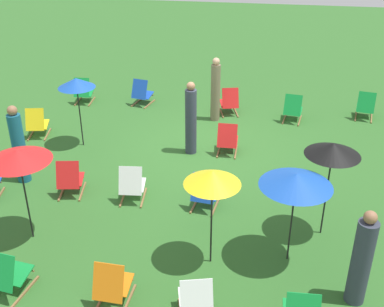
{
  "coord_description": "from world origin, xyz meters",
  "views": [
    {
      "loc": [
        -1.64,
        10.94,
        5.7
      ],
      "look_at": [
        0.0,
        1.2,
        0.5
      ],
      "focal_mm": 45.37,
      "sensor_mm": 36.0,
      "label": 1
    }
  ],
  "objects_px": {
    "deckchair_15": "(196,301)",
    "umbrella_1": "(76,83)",
    "person_0": "(361,260)",
    "person_2": "(19,146)",
    "deckchair_6": "(229,102)",
    "deckchair_10": "(205,192)",
    "deckchair_0": "(132,185)",
    "umbrella_4": "(212,178)",
    "umbrella_3": "(18,155)",
    "deckchair_14": "(112,285)",
    "deckchair_2": "(37,124)",
    "deckchair_4": "(70,179)",
    "umbrella_2": "(296,180)",
    "deckchair_13": "(228,140)",
    "umbrella_0": "(333,150)",
    "person_3": "(191,120)",
    "deckchair_7": "(365,107)",
    "deckchair_12": "(8,275)",
    "person_1": "(215,91)",
    "deckchair_11": "(142,93)",
    "deckchair_8": "(83,91)",
    "deckchair_1": "(293,109)"
  },
  "relations": [
    {
      "from": "umbrella_3",
      "to": "deckchair_12",
      "type": "bearing_deg",
      "value": 102.54
    },
    {
      "from": "deckchair_0",
      "to": "person_0",
      "type": "xyz_separation_m",
      "value": [
        -4.29,
        2.24,
        0.43
      ]
    },
    {
      "from": "deckchair_15",
      "to": "umbrella_3",
      "type": "height_order",
      "value": "umbrella_3"
    },
    {
      "from": "deckchair_1",
      "to": "umbrella_3",
      "type": "bearing_deg",
      "value": 60.42
    },
    {
      "from": "person_1",
      "to": "person_3",
      "type": "xyz_separation_m",
      "value": [
        0.34,
        2.15,
        0.01
      ]
    },
    {
      "from": "deckchair_13",
      "to": "deckchair_15",
      "type": "height_order",
      "value": "same"
    },
    {
      "from": "deckchair_8",
      "to": "deckchair_11",
      "type": "bearing_deg",
      "value": -179.69
    },
    {
      "from": "deckchair_2",
      "to": "deckchair_12",
      "type": "bearing_deg",
      "value": 99.67
    },
    {
      "from": "deckchair_6",
      "to": "deckchair_12",
      "type": "relative_size",
      "value": 1.03
    },
    {
      "from": "deckchair_1",
      "to": "deckchair_14",
      "type": "height_order",
      "value": "same"
    },
    {
      "from": "person_1",
      "to": "deckchair_15",
      "type": "bearing_deg",
      "value": -164.12
    },
    {
      "from": "deckchair_6",
      "to": "person_0",
      "type": "bearing_deg",
      "value": 95.65
    },
    {
      "from": "deckchair_1",
      "to": "person_3",
      "type": "xyz_separation_m",
      "value": [
        2.55,
        2.4,
        0.52
      ]
    },
    {
      "from": "deckchair_4",
      "to": "deckchair_7",
      "type": "bearing_deg",
      "value": -152.73
    },
    {
      "from": "deckchair_15",
      "to": "umbrella_1",
      "type": "bearing_deg",
      "value": -69.67
    },
    {
      "from": "deckchair_1",
      "to": "umbrella_0",
      "type": "relative_size",
      "value": 0.43
    },
    {
      "from": "umbrella_2",
      "to": "person_1",
      "type": "distance_m",
      "value": 6.31
    },
    {
      "from": "umbrella_3",
      "to": "person_2",
      "type": "distance_m",
      "value": 2.4
    },
    {
      "from": "deckchair_13",
      "to": "umbrella_4",
      "type": "distance_m",
      "value": 4.39
    },
    {
      "from": "deckchair_0",
      "to": "deckchair_12",
      "type": "distance_m",
      "value": 3.23
    },
    {
      "from": "deckchair_4",
      "to": "umbrella_3",
      "type": "height_order",
      "value": "umbrella_3"
    },
    {
      "from": "deckchair_11",
      "to": "deckchair_15",
      "type": "bearing_deg",
      "value": 121.9
    },
    {
      "from": "person_1",
      "to": "deckchair_13",
      "type": "bearing_deg",
      "value": -153.49
    },
    {
      "from": "deckchair_14",
      "to": "umbrella_1",
      "type": "bearing_deg",
      "value": -62.52
    },
    {
      "from": "deckchair_0",
      "to": "umbrella_4",
      "type": "bearing_deg",
      "value": 132.34
    },
    {
      "from": "umbrella_2",
      "to": "person_0",
      "type": "bearing_deg",
      "value": 141.36
    },
    {
      "from": "deckchair_13",
      "to": "person_1",
      "type": "bearing_deg",
      "value": -74.93
    },
    {
      "from": "deckchair_2",
      "to": "deckchair_4",
      "type": "relative_size",
      "value": 1.01
    },
    {
      "from": "umbrella_4",
      "to": "person_0",
      "type": "distance_m",
      "value": 2.62
    },
    {
      "from": "person_2",
      "to": "deckchair_15",
      "type": "bearing_deg",
      "value": -18.15
    },
    {
      "from": "deckchair_7",
      "to": "umbrella_1",
      "type": "bearing_deg",
      "value": 31.9
    },
    {
      "from": "umbrella_4",
      "to": "person_3",
      "type": "xyz_separation_m",
      "value": [
        1.05,
        -4.07,
        -0.83
      ]
    },
    {
      "from": "person_0",
      "to": "person_2",
      "type": "bearing_deg",
      "value": -44.16
    },
    {
      "from": "umbrella_2",
      "to": "deckchair_10",
      "type": "bearing_deg",
      "value": -39.18
    },
    {
      "from": "deckchair_6",
      "to": "person_2",
      "type": "height_order",
      "value": "person_2"
    },
    {
      "from": "deckchair_7",
      "to": "umbrella_3",
      "type": "distance_m",
      "value": 9.91
    },
    {
      "from": "deckchair_2",
      "to": "deckchair_12",
      "type": "relative_size",
      "value": 1.01
    },
    {
      "from": "deckchair_0",
      "to": "umbrella_1",
      "type": "xyz_separation_m",
      "value": [
        1.99,
        -2.3,
        1.33
      ]
    },
    {
      "from": "umbrella_1",
      "to": "umbrella_3",
      "type": "xyz_separation_m",
      "value": [
        -0.47,
        3.86,
        0.05
      ]
    },
    {
      "from": "deckchair_6",
      "to": "deckchair_10",
      "type": "distance_m",
      "value": 5.04
    },
    {
      "from": "deckchair_11",
      "to": "person_3",
      "type": "height_order",
      "value": "person_3"
    },
    {
      "from": "deckchair_6",
      "to": "person_3",
      "type": "height_order",
      "value": "person_3"
    },
    {
      "from": "person_0",
      "to": "deckchair_12",
      "type": "bearing_deg",
      "value": -15.67
    },
    {
      "from": "deckchair_4",
      "to": "deckchair_10",
      "type": "xyz_separation_m",
      "value": [
        -2.94,
        0.04,
        0.0
      ]
    },
    {
      "from": "umbrella_2",
      "to": "deckchair_6",
      "type": "bearing_deg",
      "value": -75.31
    },
    {
      "from": "deckchair_13",
      "to": "umbrella_0",
      "type": "height_order",
      "value": "umbrella_0"
    },
    {
      "from": "deckchair_10",
      "to": "umbrella_0",
      "type": "distance_m",
      "value": 2.77
    },
    {
      "from": "deckchair_0",
      "to": "deckchair_13",
      "type": "relative_size",
      "value": 1.0
    },
    {
      "from": "deckchair_15",
      "to": "person_3",
      "type": "height_order",
      "value": "person_3"
    },
    {
      "from": "deckchair_0",
      "to": "deckchair_8",
      "type": "height_order",
      "value": "same"
    }
  ]
}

